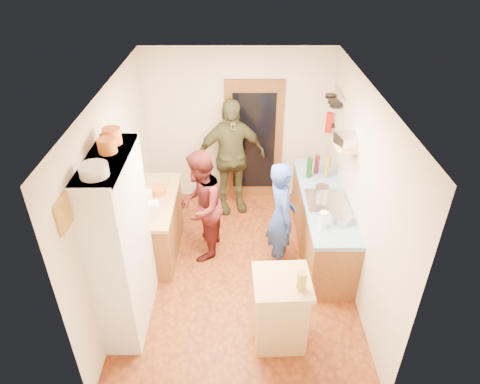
{
  "coord_description": "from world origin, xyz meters",
  "views": [
    {
      "loc": [
        0.0,
        -4.5,
        4.13
      ],
      "look_at": [
        0.02,
        0.15,
        1.2
      ],
      "focal_mm": 32.0,
      "sensor_mm": 36.0,
      "label": 1
    }
  ],
  "objects_px": {
    "hutch_body": "(122,245)",
    "person_left": "(203,205)",
    "island_base": "(280,311)",
    "person_hob": "(284,217)",
    "right_counter_base": "(321,224)",
    "person_back": "(231,157)"
  },
  "relations": [
    {
      "from": "hutch_body",
      "to": "person_hob",
      "type": "distance_m",
      "value": 2.14
    },
    {
      "from": "right_counter_base",
      "to": "island_base",
      "type": "relative_size",
      "value": 2.56
    },
    {
      "from": "island_base",
      "to": "person_hob",
      "type": "bearing_deg",
      "value": 83.89
    },
    {
      "from": "right_counter_base",
      "to": "person_back",
      "type": "distance_m",
      "value": 1.78
    },
    {
      "from": "hutch_body",
      "to": "person_hob",
      "type": "bearing_deg",
      "value": 26.27
    },
    {
      "from": "island_base",
      "to": "person_left",
      "type": "xyz_separation_m",
      "value": [
        -0.96,
        1.57,
        0.39
      ]
    },
    {
      "from": "hutch_body",
      "to": "person_hob",
      "type": "relative_size",
      "value": 1.37
    },
    {
      "from": "hutch_body",
      "to": "person_left",
      "type": "distance_m",
      "value": 1.49
    },
    {
      "from": "person_hob",
      "to": "island_base",
      "type": "bearing_deg",
      "value": 164.11
    },
    {
      "from": "right_counter_base",
      "to": "person_hob",
      "type": "relative_size",
      "value": 1.37
    },
    {
      "from": "right_counter_base",
      "to": "island_base",
      "type": "distance_m",
      "value": 1.81
    },
    {
      "from": "person_left",
      "to": "right_counter_base",
      "type": "bearing_deg",
      "value": 99.64
    },
    {
      "from": "hutch_body",
      "to": "person_hob",
      "type": "xyz_separation_m",
      "value": [
        1.9,
        0.94,
        -0.3
      ]
    },
    {
      "from": "island_base",
      "to": "person_left",
      "type": "relative_size",
      "value": 0.52
    },
    {
      "from": "person_hob",
      "to": "person_back",
      "type": "xyz_separation_m",
      "value": [
        -0.72,
        1.42,
        0.17
      ]
    },
    {
      "from": "hutch_body",
      "to": "person_back",
      "type": "height_order",
      "value": "hutch_body"
    },
    {
      "from": "person_hob",
      "to": "right_counter_base",
      "type": "bearing_deg",
      "value": -68.65
    },
    {
      "from": "person_back",
      "to": "island_base",
      "type": "bearing_deg",
      "value": -91.98
    },
    {
      "from": "right_counter_base",
      "to": "hutch_body",
      "type": "bearing_deg",
      "value": -152.53
    },
    {
      "from": "right_counter_base",
      "to": "island_base",
      "type": "height_order",
      "value": "island_base"
    },
    {
      "from": "island_base",
      "to": "person_hob",
      "type": "xyz_separation_m",
      "value": [
        0.14,
        1.29,
        0.37
      ]
    },
    {
      "from": "island_base",
      "to": "person_hob",
      "type": "distance_m",
      "value": 1.35
    }
  ]
}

